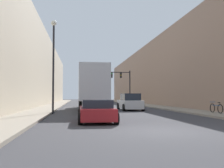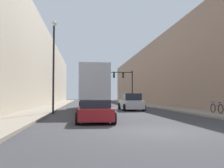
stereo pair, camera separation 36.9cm
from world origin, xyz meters
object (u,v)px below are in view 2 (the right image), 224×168
object	(u,v)px
sedan_car	(94,111)
traffic_signal_gantry	(122,80)
parked_bicycle	(217,108)
semi_truck	(92,88)
suv_car	(131,102)
street_lamp	(54,55)

from	to	relation	value
sedan_car	traffic_signal_gantry	xyz separation A→B (m)	(5.99, 27.63, 3.56)
traffic_signal_gantry	parked_bicycle	xyz separation A→B (m)	(3.60, -23.90, -3.65)
semi_truck	traffic_signal_gantry	xyz separation A→B (m)	(5.72, 15.80, 1.84)
semi_truck	suv_car	xyz separation A→B (m)	(4.02, -0.80, -1.54)
suv_car	street_lamp	xyz separation A→B (m)	(-7.35, -4.80, 4.03)
sedan_car	suv_car	world-z (taller)	suv_car
semi_truck	sedan_car	xyz separation A→B (m)	(-0.26, -11.83, -1.73)
suv_car	traffic_signal_gantry	distance (m)	17.02
traffic_signal_gantry	suv_car	bearing A→B (deg)	-95.85
semi_truck	sedan_car	world-z (taller)	semi_truck
suv_car	parked_bicycle	xyz separation A→B (m)	(5.30, -7.30, -0.27)
semi_truck	parked_bicycle	distance (m)	12.48
semi_truck	street_lamp	size ratio (longest dim) A/B	1.82
sedan_car	parked_bicycle	size ratio (longest dim) A/B	2.41
semi_truck	suv_car	distance (m)	4.38
traffic_signal_gantry	parked_bicycle	size ratio (longest dim) A/B	3.52
semi_truck	suv_car	bearing A→B (deg)	-11.27
suv_car	street_lamp	size ratio (longest dim) A/B	0.62
sedan_car	suv_car	bearing A→B (deg)	68.76
parked_bicycle	suv_car	bearing A→B (deg)	125.95
sedan_car	traffic_signal_gantry	bearing A→B (deg)	77.77
street_lamp	semi_truck	bearing A→B (deg)	59.31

